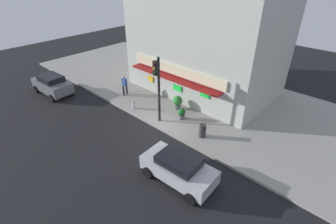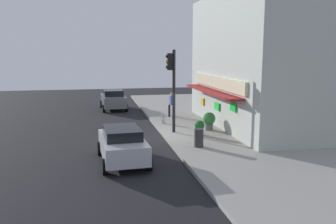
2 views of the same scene
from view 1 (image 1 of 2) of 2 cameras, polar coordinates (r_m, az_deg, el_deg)
name	(u,v)px [view 1 (image 1 of 2)]	position (r m, az deg, el deg)	size (l,w,h in m)	color
ground_plane	(155,128)	(17.83, -2.93, -3.62)	(56.90, 56.90, 0.00)	black
sidewalk	(206,97)	(21.91, 8.61, 3.34)	(37.94, 12.34, 0.18)	gray
corner_building	(206,43)	(22.03, 8.65, 15.30)	(11.96, 8.36, 8.26)	#ADB2A8
traffic_light	(158,82)	(16.78, -2.39, 6.81)	(0.32, 0.58, 4.79)	black
fire_hydrant	(134,104)	(19.82, -7.88, 1.75)	(0.47, 0.23, 0.75)	#B2B2B7
trash_can	(202,131)	(16.58, 7.90, -4.26)	(0.46, 0.46, 0.91)	#2D2D2D
pedestrian	(125,84)	(21.84, -9.91, 6.24)	(0.61, 0.55, 1.75)	black
potted_plant_by_doorway	(182,113)	(18.28, 3.12, -0.34)	(0.56, 0.56, 0.84)	#59595B
potted_plant_by_window	(178,102)	(19.51, 2.21, 2.39)	(0.76, 0.76, 1.08)	#59595B
parked_car_silver	(179,168)	(13.47, 2.43, -12.67)	(4.12, 2.21, 1.56)	#B7B7BC
parked_car_grey	(52,84)	(24.46, -24.96, 5.76)	(4.03, 2.25, 1.68)	slate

